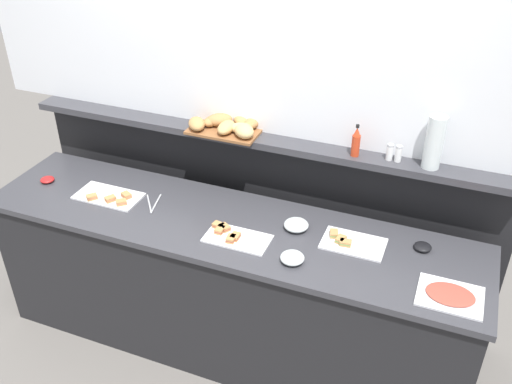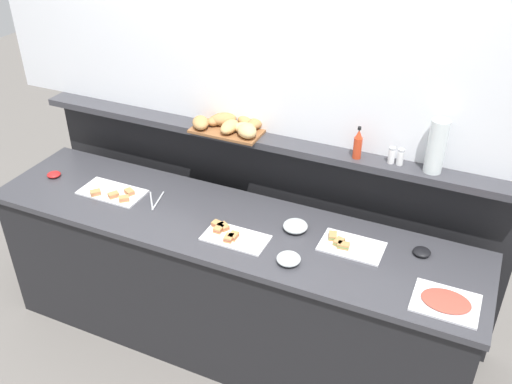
{
  "view_description": "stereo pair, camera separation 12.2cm",
  "coord_description": "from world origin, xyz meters",
  "px_view_note": "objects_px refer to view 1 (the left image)",
  "views": [
    {
      "loc": [
        1.04,
        -2.19,
        2.6
      ],
      "look_at": [
        0.13,
        0.1,
        1.05
      ],
      "focal_mm": 39.58,
      "sensor_mm": 36.0,
      "label": 1
    },
    {
      "loc": [
        1.15,
        -2.14,
        2.6
      ],
      "look_at": [
        0.13,
        0.1,
        1.05
      ],
      "focal_mm": 39.58,
      "sensor_mm": 36.0,
      "label": 2
    }
  ],
  "objects_px": {
    "sandwich_platter_rear": "(350,242)",
    "glass_bowl_medium": "(292,258)",
    "condiment_bowl_cream": "(423,247)",
    "glass_bowl_large": "(296,225)",
    "hot_sauce_bottle": "(356,142)",
    "cold_cuts_platter": "(450,295)",
    "bread_basket": "(229,126)",
    "salt_shaker": "(390,152)",
    "sandwich_platter_front": "(110,197)",
    "sandwich_platter_side": "(234,236)",
    "serving_tongs": "(153,204)",
    "water_carafe": "(434,142)",
    "condiment_bowl_dark": "(47,180)",
    "pepper_shaker": "(398,154)"
  },
  "relations": [
    {
      "from": "serving_tongs",
      "to": "bread_basket",
      "type": "height_order",
      "value": "bread_basket"
    },
    {
      "from": "glass_bowl_medium",
      "to": "condiment_bowl_cream",
      "type": "distance_m",
      "value": 0.65
    },
    {
      "from": "salt_shaker",
      "to": "bread_basket",
      "type": "relative_size",
      "value": 0.2
    },
    {
      "from": "condiment_bowl_dark",
      "to": "pepper_shaker",
      "type": "relative_size",
      "value": 0.93
    },
    {
      "from": "serving_tongs",
      "to": "hot_sauce_bottle",
      "type": "distance_m",
      "value": 1.15
    },
    {
      "from": "glass_bowl_large",
      "to": "hot_sauce_bottle",
      "type": "bearing_deg",
      "value": 57.04
    },
    {
      "from": "sandwich_platter_rear",
      "to": "sandwich_platter_front",
      "type": "xyz_separation_m",
      "value": [
        -1.36,
        -0.08,
        0.0
      ]
    },
    {
      "from": "condiment_bowl_cream",
      "to": "sandwich_platter_rear",
      "type": "bearing_deg",
      "value": -165.45
    },
    {
      "from": "sandwich_platter_side",
      "to": "glass_bowl_large",
      "type": "xyz_separation_m",
      "value": [
        0.27,
        0.19,
        0.01
      ]
    },
    {
      "from": "sandwich_platter_side",
      "to": "condiment_bowl_cream",
      "type": "bearing_deg",
      "value": 15.94
    },
    {
      "from": "cold_cuts_platter",
      "to": "condiment_bowl_dark",
      "type": "relative_size",
      "value": 3.53
    },
    {
      "from": "condiment_bowl_cream",
      "to": "serving_tongs",
      "type": "distance_m",
      "value": 1.45
    },
    {
      "from": "bread_basket",
      "to": "sandwich_platter_side",
      "type": "bearing_deg",
      "value": -64.42
    },
    {
      "from": "glass_bowl_large",
      "to": "condiment_bowl_cream",
      "type": "bearing_deg",
      "value": 6.03
    },
    {
      "from": "sandwich_platter_front",
      "to": "serving_tongs",
      "type": "relative_size",
      "value": 2.03
    },
    {
      "from": "sandwich_platter_rear",
      "to": "glass_bowl_large",
      "type": "bearing_deg",
      "value": 175.78
    },
    {
      "from": "glass_bowl_large",
      "to": "salt_shaker",
      "type": "relative_size",
      "value": 1.47
    },
    {
      "from": "sandwich_platter_side",
      "to": "salt_shaker",
      "type": "xyz_separation_m",
      "value": [
        0.65,
        0.53,
        0.35
      ]
    },
    {
      "from": "serving_tongs",
      "to": "water_carafe",
      "type": "distance_m",
      "value": 1.52
    },
    {
      "from": "serving_tongs",
      "to": "bread_basket",
      "type": "xyz_separation_m",
      "value": [
        0.29,
        0.4,
        0.35
      ]
    },
    {
      "from": "glass_bowl_large",
      "to": "serving_tongs",
      "type": "height_order",
      "value": "glass_bowl_large"
    },
    {
      "from": "glass_bowl_medium",
      "to": "hot_sauce_bottle",
      "type": "distance_m",
      "value": 0.7
    },
    {
      "from": "glass_bowl_medium",
      "to": "water_carafe",
      "type": "xyz_separation_m",
      "value": [
        0.52,
        0.6,
        0.43
      ]
    },
    {
      "from": "sandwich_platter_front",
      "to": "bread_basket",
      "type": "height_order",
      "value": "bread_basket"
    },
    {
      "from": "glass_bowl_medium",
      "to": "condiment_bowl_cream",
      "type": "relative_size",
      "value": 1.36
    },
    {
      "from": "water_carafe",
      "to": "salt_shaker",
      "type": "bearing_deg",
      "value": 180.0
    },
    {
      "from": "cold_cuts_platter",
      "to": "bread_basket",
      "type": "relative_size",
      "value": 0.64
    },
    {
      "from": "sandwich_platter_side",
      "to": "condiment_bowl_dark",
      "type": "height_order",
      "value": "sandwich_platter_side"
    },
    {
      "from": "cold_cuts_platter",
      "to": "condiment_bowl_cream",
      "type": "height_order",
      "value": "condiment_bowl_cream"
    },
    {
      "from": "glass_bowl_medium",
      "to": "bread_basket",
      "type": "bearing_deg",
      "value": 134.82
    },
    {
      "from": "water_carafe",
      "to": "condiment_bowl_cream",
      "type": "bearing_deg",
      "value": -80.06
    },
    {
      "from": "serving_tongs",
      "to": "salt_shaker",
      "type": "xyz_separation_m",
      "value": [
        1.19,
        0.41,
        0.35
      ]
    },
    {
      "from": "sandwich_platter_front",
      "to": "glass_bowl_large",
      "type": "relative_size",
      "value": 2.91
    },
    {
      "from": "sandwich_platter_rear",
      "to": "hot_sauce_bottle",
      "type": "xyz_separation_m",
      "value": [
        -0.09,
        0.34,
        0.38
      ]
    },
    {
      "from": "cold_cuts_platter",
      "to": "condiment_bowl_dark",
      "type": "xyz_separation_m",
      "value": [
        -2.3,
        0.15,
        0.0
      ]
    },
    {
      "from": "glass_bowl_large",
      "to": "salt_shaker",
      "type": "xyz_separation_m",
      "value": [
        0.38,
        0.34,
        0.33
      ]
    },
    {
      "from": "cold_cuts_platter",
      "to": "hot_sauce_bottle",
      "type": "xyz_separation_m",
      "value": [
        -0.59,
        0.55,
        0.38
      ]
    },
    {
      "from": "sandwich_platter_rear",
      "to": "condiment_bowl_dark",
      "type": "bearing_deg",
      "value": -177.89
    },
    {
      "from": "bread_basket",
      "to": "cold_cuts_platter",
      "type": "bearing_deg",
      "value": -23.34
    },
    {
      "from": "sandwich_platter_rear",
      "to": "glass_bowl_medium",
      "type": "relative_size",
      "value": 2.67
    },
    {
      "from": "salt_shaker",
      "to": "hot_sauce_bottle",
      "type": "bearing_deg",
      "value": -173.23
    },
    {
      "from": "cold_cuts_platter",
      "to": "hot_sauce_bottle",
      "type": "relative_size",
      "value": 1.62
    },
    {
      "from": "sandwich_platter_rear",
      "to": "bread_basket",
      "type": "relative_size",
      "value": 0.7
    },
    {
      "from": "glass_bowl_medium",
      "to": "hot_sauce_bottle",
      "type": "bearing_deg",
      "value": 76.42
    },
    {
      "from": "sandwich_platter_side",
      "to": "glass_bowl_medium",
      "type": "relative_size",
      "value": 2.84
    },
    {
      "from": "serving_tongs",
      "to": "bread_basket",
      "type": "distance_m",
      "value": 0.61
    },
    {
      "from": "glass_bowl_large",
      "to": "cold_cuts_platter",
      "type": "bearing_deg",
      "value": -16.71
    },
    {
      "from": "sandwich_platter_rear",
      "to": "condiment_bowl_cream",
      "type": "xyz_separation_m",
      "value": [
        0.34,
        0.09,
        0.01
      ]
    },
    {
      "from": "sandwich_platter_rear",
      "to": "sandwich_platter_side",
      "type": "bearing_deg",
      "value": -163.23
    },
    {
      "from": "glass_bowl_large",
      "to": "bread_basket",
      "type": "height_order",
      "value": "bread_basket"
    }
  ]
}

